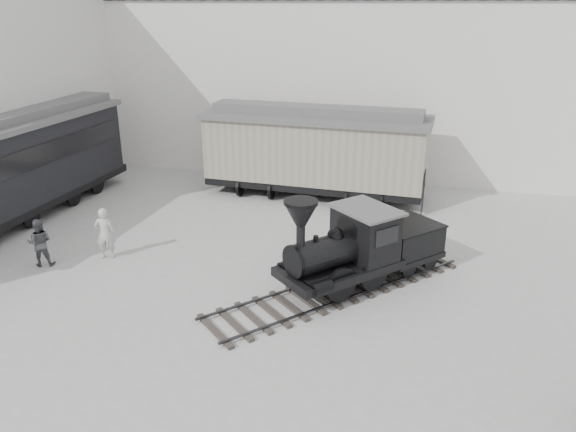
% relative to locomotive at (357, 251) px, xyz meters
% --- Properties ---
extents(ground, '(90.00, 90.00, 0.00)m').
position_rel_locomotive_xyz_m(ground, '(-2.42, -3.40, -1.11)').
color(ground, '#9E9E9B').
extents(north_wall, '(34.00, 2.51, 11.00)m').
position_rel_locomotive_xyz_m(north_wall, '(-2.42, 11.58, 4.44)').
color(north_wall, silver).
rests_on(north_wall, ground).
extents(locomotive, '(7.18, 7.49, 3.01)m').
position_rel_locomotive_xyz_m(locomotive, '(0.00, 0.00, 0.00)').
color(locomotive, '#2A2522').
rests_on(locomotive, ground).
extents(boxcar, '(9.75, 3.57, 3.93)m').
position_rel_locomotive_xyz_m(boxcar, '(-2.75, 7.93, 0.95)').
color(boxcar, black).
rests_on(boxcar, ground).
extents(visitor_a, '(0.74, 0.60, 1.76)m').
position_rel_locomotive_xyz_m(visitor_a, '(-8.27, 0.04, -0.23)').
color(visitor_a, beige).
rests_on(visitor_a, ground).
extents(visitor_b, '(0.94, 0.84, 1.59)m').
position_rel_locomotive_xyz_m(visitor_b, '(-10.02, -0.95, -0.32)').
color(visitor_b, '#414247').
rests_on(visitor_b, ground).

